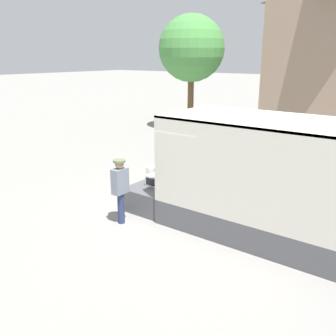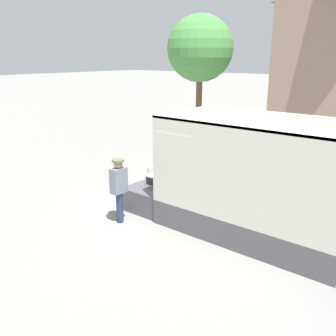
{
  "view_description": "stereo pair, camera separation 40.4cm",
  "coord_description": "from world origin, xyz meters",
  "px_view_note": "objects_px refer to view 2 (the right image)",
  "views": [
    {
      "loc": [
        5.75,
        -8.3,
        4.26
      ],
      "look_at": [
        -0.36,
        -0.2,
        1.21
      ],
      "focal_mm": 40.0,
      "sensor_mm": 36.0,
      "label": 1
    },
    {
      "loc": [
        6.06,
        -8.05,
        4.26
      ],
      "look_at": [
        -0.36,
        -0.2,
        1.21
      ],
      "focal_mm": 40.0,
      "sensor_mm": 36.0,
      "label": 2
    }
  ],
  "objects_px": {
    "orange_bucket": "(152,173)",
    "worker_person": "(119,184)",
    "microwave": "(156,180)",
    "portable_generator": "(176,172)",
    "street_tree": "(200,49)"
  },
  "relations": [
    {
      "from": "microwave",
      "to": "street_tree",
      "type": "height_order",
      "value": "street_tree"
    },
    {
      "from": "microwave",
      "to": "portable_generator",
      "type": "relative_size",
      "value": 0.81
    },
    {
      "from": "portable_generator",
      "to": "microwave",
      "type": "bearing_deg",
      "value": -94.84
    },
    {
      "from": "portable_generator",
      "to": "worker_person",
      "type": "height_order",
      "value": "worker_person"
    },
    {
      "from": "orange_bucket",
      "to": "worker_person",
      "type": "distance_m",
      "value": 1.8
    },
    {
      "from": "portable_generator",
      "to": "worker_person",
      "type": "xyz_separation_m",
      "value": [
        -0.12,
        -2.23,
        0.19
      ]
    },
    {
      "from": "portable_generator",
      "to": "street_tree",
      "type": "xyz_separation_m",
      "value": [
        -6.11,
        10.01,
        3.77
      ]
    },
    {
      "from": "orange_bucket",
      "to": "worker_person",
      "type": "height_order",
      "value": "worker_person"
    },
    {
      "from": "microwave",
      "to": "worker_person",
      "type": "bearing_deg",
      "value": -92.02
    },
    {
      "from": "orange_bucket",
      "to": "worker_person",
      "type": "bearing_deg",
      "value": -76.84
    },
    {
      "from": "portable_generator",
      "to": "orange_bucket",
      "type": "bearing_deg",
      "value": -137.25
    },
    {
      "from": "street_tree",
      "to": "orange_bucket",
      "type": "bearing_deg",
      "value": -61.97
    },
    {
      "from": "microwave",
      "to": "orange_bucket",
      "type": "relative_size",
      "value": 1.26
    },
    {
      "from": "portable_generator",
      "to": "orange_bucket",
      "type": "relative_size",
      "value": 1.56
    },
    {
      "from": "microwave",
      "to": "worker_person",
      "type": "height_order",
      "value": "worker_person"
    }
  ]
}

